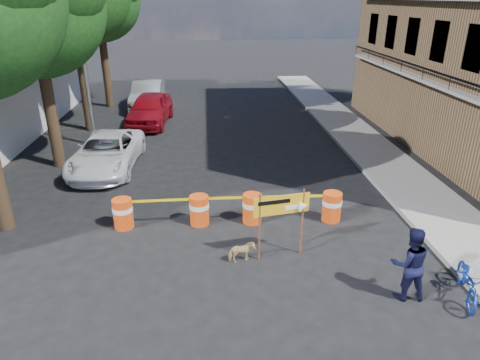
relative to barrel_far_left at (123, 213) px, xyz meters
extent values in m
plane|color=black|center=(3.39, -1.76, -0.47)|extent=(120.00, 120.00, 0.00)
cube|color=gray|center=(9.59, 4.24, -0.40)|extent=(2.40, 40.00, 0.15)
cylinder|color=#332316|center=(-3.41, 5.24, 1.91)|extent=(0.44, 0.44, 4.76)
sphere|color=#164112|center=(-3.41, 5.24, 5.48)|extent=(5.00, 5.00, 5.00)
sphere|color=#164112|center=(-4.16, 5.87, 4.80)|extent=(3.50, 3.50, 3.50)
cylinder|color=#332316|center=(-3.41, 10.24, 2.19)|extent=(0.44, 0.44, 5.32)
sphere|color=#164112|center=(-4.22, 10.92, 5.42)|extent=(3.78, 3.78, 3.78)
cylinder|color=#332316|center=(-3.41, 15.24, 1.99)|extent=(0.44, 0.44, 4.93)
sphere|color=#164112|center=(-4.13, 15.84, 4.98)|extent=(3.36, 3.36, 3.36)
cylinder|color=gray|center=(-2.61, 7.74, 3.53)|extent=(0.16, 0.16, 8.00)
cylinder|color=#EB420D|center=(0.00, 0.00, -0.02)|extent=(0.56, 0.56, 0.90)
cylinder|color=white|center=(0.00, 0.00, 0.13)|extent=(0.58, 0.58, 0.14)
cylinder|color=#EB420D|center=(2.20, 0.04, -0.02)|extent=(0.56, 0.56, 0.90)
cylinder|color=white|center=(2.20, 0.04, 0.13)|extent=(0.58, 0.58, 0.14)
cylinder|color=#EB420D|center=(3.77, 0.03, -0.02)|extent=(0.56, 0.56, 0.90)
cylinder|color=white|center=(3.77, 0.03, 0.13)|extent=(0.58, 0.58, 0.14)
cylinder|color=#EB420D|center=(6.15, -0.04, -0.02)|extent=(0.56, 0.56, 0.90)
cylinder|color=white|center=(6.15, -0.04, 0.13)|extent=(0.58, 0.58, 0.14)
cylinder|color=#592D19|center=(3.73, -1.97, 0.46)|extent=(0.05, 0.05, 1.86)
cylinder|color=#592D19|center=(4.85, -1.76, 0.46)|extent=(0.05, 0.05, 1.86)
cube|color=gold|center=(4.29, -1.87, 1.03)|extent=(1.43, 0.29, 0.52)
cube|color=white|center=(4.58, -1.83, 0.94)|extent=(0.41, 0.08, 0.12)
cone|color=white|center=(4.86, -1.78, 0.94)|extent=(0.27, 0.31, 0.27)
cube|color=black|center=(4.09, -1.92, 1.13)|extent=(0.82, 0.16, 0.10)
imported|color=black|center=(6.83, -3.68, 0.40)|extent=(0.90, 0.73, 1.74)
imported|color=#1439A9|center=(8.17, -3.82, 0.37)|extent=(0.85, 1.03, 1.68)
imported|color=#D6B37B|center=(3.28, -2.02, -0.19)|extent=(0.71, 0.45, 0.56)
imported|color=white|center=(-1.41, 4.76, 0.20)|extent=(2.47, 4.96, 1.35)
imported|color=maroon|center=(-0.47, 11.13, 0.33)|extent=(2.33, 4.87, 1.61)
imported|color=#A0A2A7|center=(-1.02, 14.79, 0.32)|extent=(1.70, 4.83, 1.59)
camera|label=1|loc=(2.53, -11.20, 5.76)|focal=32.00mm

